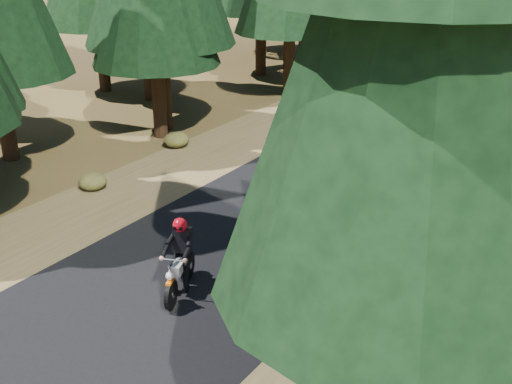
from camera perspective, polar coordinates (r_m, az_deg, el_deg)
ground at (r=15.44m, az=-3.06°, el=-5.59°), size 120.00×120.00×0.00m
road at (r=19.29m, az=5.70°, el=0.41°), size 6.00×100.00×0.01m
shoulder_l at (r=21.63m, az=-5.13°, el=2.96°), size 3.20×100.00×0.01m
shoulder_r at (r=17.85m, az=18.86°, el=-2.73°), size 3.20×100.00×0.01m
understory_shrubs at (r=18.05m, az=8.19°, el=-0.49°), size 14.25×32.02×0.60m
rider_lead at (r=13.75m, az=-6.80°, el=-6.87°), size 1.22×1.96×1.68m
rider_follow at (r=21.70m, az=5.13°, el=4.43°), size 0.71×1.72×1.48m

